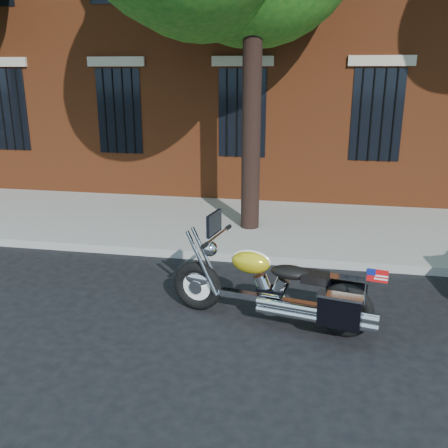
# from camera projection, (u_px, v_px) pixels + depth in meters

# --- Properties ---
(ground) EXTENTS (120.00, 120.00, 0.00)m
(ground) POSITION_uv_depth(u_px,v_px,m) (190.00, 292.00, 7.40)
(ground) COLOR black
(ground) RESTS_ON ground
(curb) EXTENTS (40.00, 0.16, 0.15)m
(curb) POSITION_uv_depth(u_px,v_px,m) (209.00, 255.00, 8.67)
(curb) COLOR gray
(curb) RESTS_ON ground
(sidewalk) EXTENTS (40.00, 3.60, 0.15)m
(sidewalk) POSITION_uv_depth(u_px,v_px,m) (228.00, 224.00, 10.44)
(sidewalk) COLOR gray
(sidewalk) RESTS_ON ground
(motorcycle) EXTENTS (2.69, 1.13, 1.41)m
(motorcycle) POSITION_uv_depth(u_px,v_px,m) (278.00, 291.00, 6.32)
(motorcycle) COLOR black
(motorcycle) RESTS_ON ground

